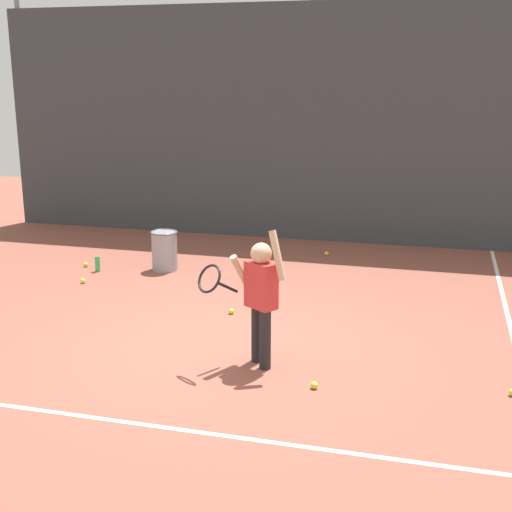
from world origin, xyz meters
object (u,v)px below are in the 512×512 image
(tennis_player, at_px, (259,293))
(ball_hopper, at_px, (164,250))
(tennis_ball_0, at_px, (314,385))
(tennis_ball_2, at_px, (86,265))
(tennis_ball_4, at_px, (83,281))
(tennis_ball_5, at_px, (327,254))
(water_bottle, at_px, (98,264))
(tennis_ball_1, at_px, (231,311))

(tennis_player, relative_size, ball_hopper, 2.40)
(tennis_ball_0, height_order, tennis_ball_2, same)
(tennis_player, distance_m, tennis_ball_2, 4.35)
(tennis_ball_4, relative_size, tennis_ball_5, 1.00)
(water_bottle, bearing_deg, tennis_ball_2, 148.52)
(tennis_ball_2, height_order, tennis_ball_5, same)
(tennis_player, distance_m, water_bottle, 4.01)
(tennis_ball_2, relative_size, tennis_ball_5, 1.00)
(tennis_ball_4, height_order, tennis_ball_5, same)
(tennis_player, xyz_separation_m, tennis_ball_0, (0.61, -0.38, -0.69))
(tennis_ball_4, bearing_deg, water_bottle, 98.06)
(tennis_ball_1, bearing_deg, tennis_ball_5, 77.93)
(water_bottle, xyz_separation_m, tennis_ball_5, (2.99, 1.72, -0.08))
(tennis_ball_4, bearing_deg, tennis_ball_5, 38.28)
(tennis_player, xyz_separation_m, tennis_ball_5, (-0.05, 4.27, -0.69))
(water_bottle, relative_size, tennis_ball_0, 3.33)
(tennis_ball_0, xyz_separation_m, tennis_ball_5, (-0.66, 4.65, 0.00))
(tennis_ball_0, bearing_deg, tennis_ball_4, 146.57)
(ball_hopper, bearing_deg, tennis_player, -53.23)
(tennis_player, distance_m, tennis_ball_0, 1.00)
(ball_hopper, xyz_separation_m, tennis_ball_5, (2.10, 1.39, -0.26))
(ball_hopper, bearing_deg, tennis_ball_0, -49.73)
(water_bottle, bearing_deg, tennis_ball_1, -27.48)
(tennis_ball_4, distance_m, tennis_ball_5, 3.70)
(water_bottle, relative_size, tennis_ball_1, 3.33)
(tennis_ball_5, bearing_deg, tennis_ball_4, -141.72)
(tennis_ball_1, xyz_separation_m, tennis_ball_4, (-2.28, 0.65, 0.00))
(ball_hopper, relative_size, tennis_ball_2, 8.52)
(tennis_ball_5, bearing_deg, tennis_player, -89.29)
(ball_hopper, xyz_separation_m, tennis_ball_0, (2.76, -3.26, -0.26))
(water_bottle, bearing_deg, ball_hopper, 20.52)
(tennis_player, xyz_separation_m, tennis_ball_2, (-3.32, 2.72, -0.69))
(tennis_player, bearing_deg, tennis_ball_4, 179.01)
(ball_hopper, distance_m, tennis_ball_0, 4.28)
(tennis_player, relative_size, water_bottle, 6.14)
(water_bottle, xyz_separation_m, tennis_ball_4, (0.08, -0.57, -0.08))
(water_bottle, bearing_deg, tennis_player, -40.00)
(ball_hopper, bearing_deg, tennis_ball_5, 33.42)
(water_bottle, distance_m, tennis_ball_1, 2.66)
(tennis_ball_0, bearing_deg, ball_hopper, 130.27)
(tennis_ball_1, bearing_deg, tennis_player, -62.73)
(tennis_ball_4, bearing_deg, tennis_player, -33.74)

